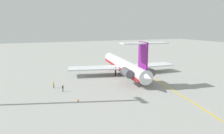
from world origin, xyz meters
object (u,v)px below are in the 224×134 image
(main_jetliner, at_px, (125,65))
(safety_cone_nose, at_px, (78,100))
(ground_crew_near_tail, at_px, (63,87))
(ground_crew_near_nose, at_px, (54,84))

(main_jetliner, distance_m, safety_cone_nose, 26.15)
(main_jetliner, height_order, ground_crew_near_tail, main_jetliner)
(ground_crew_near_tail, bearing_deg, safety_cone_nose, 161.18)
(main_jetliner, relative_size, ground_crew_near_tail, 24.41)
(main_jetliner, bearing_deg, safety_cone_nose, 139.49)
(ground_crew_near_nose, relative_size, ground_crew_near_tail, 1.08)
(ground_crew_near_tail, bearing_deg, ground_crew_near_nose, -7.50)
(main_jetliner, height_order, safety_cone_nose, main_jetliner)
(ground_crew_near_nose, height_order, ground_crew_near_tail, ground_crew_near_nose)
(ground_crew_near_nose, xyz_separation_m, safety_cone_nose, (-11.57, -3.55, -0.85))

